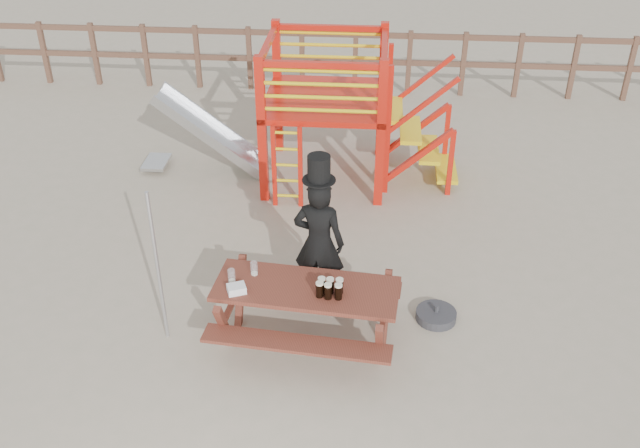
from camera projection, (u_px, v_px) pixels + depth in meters
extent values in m
plane|color=tan|center=(282.00, 329.00, 7.75)|extent=(60.00, 60.00, 0.00)
cube|color=brown|center=(329.00, 34.00, 13.08)|extent=(15.00, 0.06, 0.10)
cube|color=brown|center=(329.00, 61.00, 13.35)|extent=(15.00, 0.06, 0.10)
cube|color=brown|center=(44.00, 53.00, 13.73)|extent=(0.09, 0.09, 1.20)
cube|color=brown|center=(95.00, 54.00, 13.66)|extent=(0.09, 0.09, 1.20)
cube|color=brown|center=(146.00, 56.00, 13.59)|extent=(0.09, 0.09, 1.20)
cube|color=brown|center=(197.00, 57.00, 13.52)|extent=(0.09, 0.09, 1.20)
cube|color=brown|center=(249.00, 58.00, 13.45)|extent=(0.09, 0.09, 1.20)
cube|color=brown|center=(302.00, 60.00, 13.38)|extent=(0.09, 0.09, 1.20)
cube|color=brown|center=(355.00, 61.00, 13.31)|extent=(0.09, 0.09, 1.20)
cube|color=brown|center=(409.00, 63.00, 13.24)|extent=(0.09, 0.09, 1.20)
cube|color=brown|center=(463.00, 64.00, 13.17)|extent=(0.09, 0.09, 1.20)
cube|color=brown|center=(518.00, 66.00, 13.10)|extent=(0.09, 0.09, 1.20)
cube|color=brown|center=(573.00, 67.00, 13.03)|extent=(0.09, 0.09, 1.20)
cube|color=brown|center=(630.00, 69.00, 12.96)|extent=(0.09, 0.09, 1.20)
cube|color=red|center=(262.00, 131.00, 9.60)|extent=(0.12, 0.12, 2.10)
cube|color=red|center=(381.00, 135.00, 9.49)|extent=(0.12, 0.12, 2.10)
cube|color=red|center=(278.00, 88.00, 10.95)|extent=(0.12, 0.12, 2.10)
cube|color=red|center=(382.00, 91.00, 10.84)|extent=(0.12, 0.12, 2.10)
cube|color=red|center=(326.00, 100.00, 10.14)|extent=(1.72, 1.72, 0.08)
cube|color=red|center=(321.00, 65.00, 9.04)|extent=(1.60, 0.08, 0.08)
cube|color=red|center=(330.00, 28.00, 10.39)|extent=(1.60, 0.08, 0.08)
cube|color=red|center=(268.00, 43.00, 9.77)|extent=(0.08, 1.60, 0.08)
cube|color=red|center=(385.00, 47.00, 9.66)|extent=(0.08, 1.60, 0.08)
cylinder|color=yellow|center=(321.00, 110.00, 9.37)|extent=(1.50, 0.05, 0.05)
cylinder|color=yellow|center=(330.00, 69.00, 10.72)|extent=(1.50, 0.05, 0.05)
cylinder|color=yellow|center=(321.00, 98.00, 9.28)|extent=(1.50, 0.05, 0.05)
cylinder|color=yellow|center=(330.00, 57.00, 10.63)|extent=(1.50, 0.05, 0.05)
cylinder|color=yellow|center=(321.00, 84.00, 9.18)|extent=(1.50, 0.05, 0.05)
cylinder|color=yellow|center=(330.00, 45.00, 10.53)|extent=(1.50, 0.05, 0.05)
cylinder|color=yellow|center=(321.00, 71.00, 9.08)|extent=(1.50, 0.05, 0.05)
cylinder|color=yellow|center=(330.00, 33.00, 10.44)|extent=(1.50, 0.05, 0.05)
cube|color=red|center=(274.00, 167.00, 9.70)|extent=(0.06, 0.06, 1.20)
cube|color=red|center=(300.00, 168.00, 9.68)|extent=(0.06, 0.06, 1.20)
cylinder|color=yellow|center=(288.00, 196.00, 9.93)|extent=(0.36, 0.04, 0.04)
cylinder|color=yellow|center=(288.00, 181.00, 9.80)|extent=(0.36, 0.04, 0.04)
cylinder|color=yellow|center=(287.00, 165.00, 9.67)|extent=(0.36, 0.04, 0.04)
cylinder|color=yellow|center=(287.00, 149.00, 9.55)|extent=(0.36, 0.04, 0.04)
cylinder|color=yellow|center=(286.00, 133.00, 9.42)|extent=(0.36, 0.04, 0.04)
cube|color=yellow|center=(392.00, 110.00, 10.14)|extent=(0.30, 0.90, 0.06)
cube|color=yellow|center=(410.00, 130.00, 10.28)|extent=(0.30, 0.90, 0.06)
cube|color=yellow|center=(428.00, 149.00, 10.42)|extent=(0.30, 0.90, 0.06)
cube|color=yellow|center=(446.00, 168.00, 10.56)|extent=(0.30, 0.90, 0.06)
cube|color=red|center=(419.00, 155.00, 9.99)|extent=(0.95, 0.08, 0.86)
cube|color=red|center=(417.00, 129.00, 10.75)|extent=(0.95, 0.08, 0.86)
cube|color=silver|center=(211.00, 133.00, 10.57)|extent=(1.53, 0.55, 1.21)
cube|color=silver|center=(207.00, 138.00, 10.32)|extent=(1.58, 0.04, 1.28)
cube|color=silver|center=(215.00, 123.00, 10.78)|extent=(1.58, 0.04, 1.28)
cube|color=silver|center=(156.00, 162.00, 10.91)|extent=(0.35, 0.55, 0.05)
cube|color=maroon|center=(306.00, 289.00, 7.21)|extent=(1.93, 0.88, 0.05)
cube|color=maroon|center=(296.00, 344.00, 6.93)|extent=(1.89, 0.44, 0.04)
cube|color=maroon|center=(316.00, 281.00, 7.79)|extent=(1.89, 0.44, 0.04)
cube|color=maroon|center=(233.00, 308.00, 7.52)|extent=(0.18, 1.12, 0.67)
cube|color=maroon|center=(383.00, 326.00, 7.28)|extent=(0.18, 1.12, 0.67)
imported|color=black|center=(319.00, 243.00, 7.77)|extent=(0.62, 0.46, 1.56)
cube|color=#0D7D0B|center=(322.00, 223.00, 7.78)|extent=(0.06, 0.03, 0.36)
cylinder|color=black|center=(319.00, 180.00, 7.36)|extent=(0.35, 0.35, 0.01)
cylinder|color=black|center=(319.00, 168.00, 7.28)|extent=(0.24, 0.24, 0.27)
cube|color=white|center=(322.00, 154.00, 7.33)|extent=(0.12, 0.02, 0.03)
cylinder|color=#B2B2B7|center=(158.00, 269.00, 7.18)|extent=(0.04, 0.04, 1.78)
cylinder|color=#313136|center=(436.00, 315.00, 7.87)|extent=(0.45, 0.45, 0.10)
cylinder|color=#313136|center=(437.00, 309.00, 7.82)|extent=(0.05, 0.05, 0.09)
cube|color=white|center=(236.00, 289.00, 7.10)|extent=(0.22, 0.20, 0.08)
cylinder|color=black|center=(320.00, 290.00, 7.03)|extent=(0.08, 0.08, 0.15)
cylinder|color=beige|center=(320.00, 283.00, 6.98)|extent=(0.08, 0.08, 0.02)
cylinder|color=black|center=(328.00, 292.00, 7.00)|extent=(0.08, 0.08, 0.15)
cylinder|color=beige|center=(328.00, 285.00, 6.96)|extent=(0.08, 0.08, 0.02)
cylinder|color=black|center=(338.00, 292.00, 7.00)|extent=(0.08, 0.08, 0.15)
cylinder|color=beige|center=(338.00, 285.00, 6.95)|extent=(0.08, 0.08, 0.02)
cylinder|color=black|center=(322.00, 286.00, 7.09)|extent=(0.08, 0.08, 0.15)
cylinder|color=beige|center=(322.00, 279.00, 7.04)|extent=(0.08, 0.08, 0.02)
cylinder|color=black|center=(330.00, 286.00, 7.08)|extent=(0.08, 0.08, 0.15)
cylinder|color=beige|center=(330.00, 279.00, 7.04)|extent=(0.08, 0.08, 0.02)
cylinder|color=black|center=(339.00, 287.00, 7.07)|extent=(0.08, 0.08, 0.15)
cylinder|color=beige|center=(340.00, 280.00, 7.03)|extent=(0.08, 0.08, 0.02)
cylinder|color=silver|center=(232.00, 276.00, 7.23)|extent=(0.08, 0.08, 0.15)
cylinder|color=beige|center=(232.00, 281.00, 7.27)|extent=(0.07, 0.07, 0.02)
cylinder|color=silver|center=(254.00, 268.00, 7.34)|extent=(0.08, 0.08, 0.15)
cylinder|color=beige|center=(254.00, 273.00, 7.38)|extent=(0.07, 0.07, 0.02)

